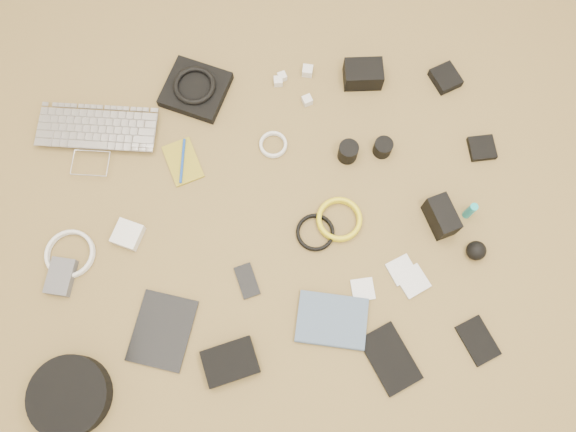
{
  "coord_description": "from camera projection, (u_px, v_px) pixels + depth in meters",
  "views": [
    {
      "loc": [
        0.02,
        -0.47,
        1.65
      ],
      "look_at": [
        0.06,
        0.01,
        0.02
      ],
      "focal_mm": 35.0,
      "sensor_mm": 36.0,
      "label": 1
    }
  ],
  "objects": [
    {
      "name": "laptop",
      "position": [
        95.0,
        144.0,
        1.77
      ],
      "size": [
        0.41,
        0.32,
        0.03
      ],
      "primitive_type": "imported",
      "rotation": [
        0.0,
        0.0,
        -0.15
      ],
      "color": "#B8B8BC",
      "rests_on": "ground"
    },
    {
      "name": "headphone_pouch",
      "position": [
        196.0,
        89.0,
        1.83
      ],
      "size": [
        0.25,
        0.25,
        0.03
      ],
      "primitive_type": "cube",
      "rotation": [
        0.0,
        0.0,
        -0.43
      ],
      "color": "black",
      "rests_on": "ground"
    },
    {
      "name": "headphones",
      "position": [
        194.0,
        85.0,
        1.8
      ],
      "size": [
        0.18,
        0.18,
        0.02
      ],
      "primitive_type": "torus",
      "rotation": [
        0.0,
        0.0,
        0.34
      ],
      "color": "black",
      "rests_on": "headphone_pouch"
    },
    {
      "name": "charger_a",
      "position": [
        282.0,
        77.0,
        1.85
      ],
      "size": [
        0.03,
        0.03,
        0.02
      ],
      "primitive_type": "cube",
      "rotation": [
        0.0,
        0.0,
        0.29
      ],
      "color": "silver",
      "rests_on": "ground"
    },
    {
      "name": "charger_b",
      "position": [
        278.0,
        81.0,
        1.84
      ],
      "size": [
        0.03,
        0.03,
        0.03
      ],
      "primitive_type": "cube",
      "rotation": [
        0.0,
        0.0,
        -0.02
      ],
      "color": "silver",
      "rests_on": "ground"
    },
    {
      "name": "charger_c",
      "position": [
        308.0,
        71.0,
        1.85
      ],
      "size": [
        0.04,
        0.04,
        0.03
      ],
      "primitive_type": "cube",
      "rotation": [
        0.0,
        0.0,
        -0.23
      ],
      "color": "silver",
      "rests_on": "ground"
    },
    {
      "name": "charger_d",
      "position": [
        307.0,
        100.0,
        1.82
      ],
      "size": [
        0.04,
        0.04,
        0.03
      ],
      "primitive_type": "cube",
      "rotation": [
        0.0,
        0.0,
        0.33
      ],
      "color": "silver",
      "rests_on": "ground"
    },
    {
      "name": "dslr_camera",
      "position": [
        363.0,
        74.0,
        1.82
      ],
      "size": [
        0.13,
        0.09,
        0.07
      ],
      "primitive_type": "cube",
      "rotation": [
        0.0,
        0.0,
        -0.05
      ],
      "color": "black",
      "rests_on": "ground"
    },
    {
      "name": "lens_pouch",
      "position": [
        445.0,
        78.0,
        1.84
      ],
      "size": [
        0.11,
        0.11,
        0.03
      ],
      "primitive_type": "cube",
      "rotation": [
        0.0,
        0.0,
        0.37
      ],
      "color": "black",
      "rests_on": "ground"
    },
    {
      "name": "notebook_olive",
      "position": [
        183.0,
        162.0,
        1.77
      ],
      "size": [
        0.13,
        0.17,
        0.01
      ],
      "primitive_type": "cube",
      "rotation": [
        0.0,
        0.0,
        0.31
      ],
      "color": "olive",
      "rests_on": "ground"
    },
    {
      "name": "pen_blue",
      "position": [
        182.0,
        161.0,
        1.76
      ],
      "size": [
        0.03,
        0.15,
        0.01
      ],
      "primitive_type": "cylinder",
      "rotation": [
        1.57,
        0.0,
        -0.12
      ],
      "color": "#143FA3",
      "rests_on": "notebook_olive"
    },
    {
      "name": "cable_white_a",
      "position": [
        273.0,
        145.0,
        1.78
      ],
      "size": [
        0.11,
        0.11,
        0.01
      ],
      "primitive_type": "torus",
      "rotation": [
        0.0,
        0.0,
        0.24
      ],
      "color": "silver",
      "rests_on": "ground"
    },
    {
      "name": "lens_a",
      "position": [
        348.0,
        152.0,
        1.75
      ],
      "size": [
        0.07,
        0.07,
        0.07
      ],
      "primitive_type": "cylinder",
      "rotation": [
        0.0,
        0.0,
        -0.21
      ],
      "color": "black",
      "rests_on": "ground"
    },
    {
      "name": "lens_b",
      "position": [
        383.0,
        148.0,
        1.76
      ],
      "size": [
        0.06,
        0.06,
        0.05
      ],
      "primitive_type": "cylinder",
      "rotation": [
        0.0,
        0.0,
        -0.03
      ],
      "color": "black",
      "rests_on": "ground"
    },
    {
      "name": "card_reader",
      "position": [
        482.0,
        148.0,
        1.77
      ],
      "size": [
        0.08,
        0.08,
        0.02
      ],
      "primitive_type": "cube",
      "rotation": [
        0.0,
        0.0,
        0.03
      ],
      "color": "black",
      "rests_on": "ground"
    },
    {
      "name": "power_brick",
      "position": [
        128.0,
        235.0,
        1.69
      ],
      "size": [
        0.1,
        0.1,
        0.03
      ],
      "primitive_type": "cube",
      "rotation": [
        0.0,
        0.0,
        -0.43
      ],
      "color": "silver",
      "rests_on": "ground"
    },
    {
      "name": "cable_white_b",
      "position": [
        71.0,
        254.0,
        1.68
      ],
      "size": [
        0.17,
        0.17,
        0.01
      ],
      "primitive_type": "torus",
      "rotation": [
        0.0,
        0.0,
        -0.15
      ],
      "color": "silver",
      "rests_on": "ground"
    },
    {
      "name": "cable_black",
      "position": [
        315.0,
        233.0,
        1.7
      ],
      "size": [
        0.15,
        0.15,
        0.01
      ],
      "primitive_type": "torus",
      "rotation": [
        0.0,
        0.0,
        0.32
      ],
      "color": "black",
      "rests_on": "ground"
    },
    {
      "name": "cable_yellow",
      "position": [
        339.0,
        220.0,
        1.71
      ],
      "size": [
        0.18,
        0.18,
        0.02
      ],
      "primitive_type": "torus",
      "rotation": [
        0.0,
        0.0,
        0.33
      ],
      "color": "yellow",
      "rests_on": "ground"
    },
    {
      "name": "flash",
      "position": [
        441.0,
        217.0,
        1.67
      ],
      "size": [
        0.09,
        0.13,
        0.09
      ],
      "primitive_type": "cube",
      "rotation": [
        0.0,
        0.0,
        0.28
      ],
      "color": "black",
      "rests_on": "ground"
    },
    {
      "name": "lens_cleaner",
      "position": [
        470.0,
        211.0,
        1.68
      ],
      "size": [
        0.02,
        0.02,
        0.08
      ],
      "primitive_type": "cylinder",
      "rotation": [
        0.0,
        0.0,
        -0.01
      ],
      "color": "#1AA4AB",
      "rests_on": "ground"
    },
    {
      "name": "battery_charger",
      "position": [
        61.0,
        277.0,
        1.65
      ],
      "size": [
        0.09,
        0.12,
        0.03
      ],
      "primitive_type": "cube",
      "rotation": [
        0.0,
        0.0,
        -0.23
      ],
      "color": "#525257",
      "rests_on": "ground"
    },
    {
      "name": "tablet",
      "position": [
        163.0,
        330.0,
        1.62
      ],
      "size": [
        0.22,
        0.25,
        0.01
      ],
      "primitive_type": "cube",
      "rotation": [
        0.0,
        0.0,
        -0.31
      ],
      "color": "black",
      "rests_on": "ground"
    },
    {
      "name": "phone",
      "position": [
        247.0,
        281.0,
        1.66
      ],
      "size": [
        0.08,
        0.11,
        0.01
      ],
      "primitive_type": "cube",
      "rotation": [
        0.0,
        0.0,
        0.26
      ],
      "color": "black",
      "rests_on": "ground"
    },
    {
      "name": "filter_case_left",
      "position": [
        363.0,
        290.0,
        1.65
      ],
      "size": [
        0.07,
        0.07,
        0.01
      ],
      "primitive_type": "cube",
      "rotation": [
        0.0,
        0.0,
        0.05
      ],
      "color": "silver",
      "rests_on": "ground"
    },
    {
      "name": "filter_case_mid",
      "position": [
        402.0,
        270.0,
        1.67
      ],
      "size": [
        0.1,
        0.1,
        0.01
      ],
      "primitive_type": "cube",
      "rotation": [
        0.0,
        0.0,
        0.38
      ],
      "color": "silver",
      "rests_on": "ground"
    },
    {
      "name": "filter_case_right",
      "position": [
        413.0,
        281.0,
        1.66
      ],
      "size": [
        0.11,
        0.11,
        0.01
      ],
      "primitive_type": "cube",
      "rotation": [
        0.0,
        0.0,
        0.43
      ],
      "color": "silver",
      "rests_on": "ground"
    },
    {
      "name": "air_blower",
      "position": [
        476.0,
        251.0,
        1.66
      ],
      "size": [
        0.07,
        0.07,
        0.06
      ],
      "primitive_type": "sphere",
      "rotation": [
        0.0,
        0.0,
        -0.19
      ],
      "color": "black",
      "rests_on": "ground"
    },
    {
      "name": "headphone_case",
      "position": [
        70.0,
        396.0,
        1.54
      ],
      "size": [
        0.22,
        0.22,
        0.06
      ],
      "primitive_type": "cylinder",
      "rotation": [
        0.0,
        0.0,
        0.02
      ],
      "color": "black",
      "rests_on": "ground"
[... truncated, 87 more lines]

